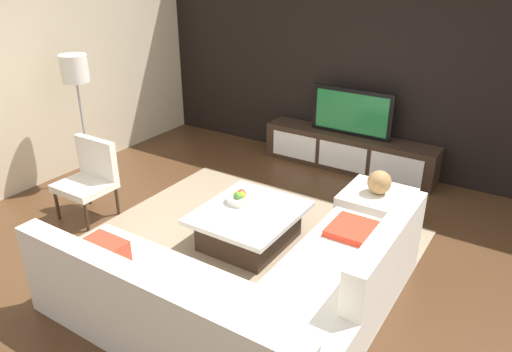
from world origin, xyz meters
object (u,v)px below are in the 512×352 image
Objects in this scene: floor_lamp at (76,77)px; fruit_bowl at (240,198)px; television at (352,112)px; decorative_ball at (379,182)px; sectional_couch at (246,295)px; accent_chair_near at (90,174)px; media_console at (348,152)px; ottoman at (376,210)px; coffee_table at (249,226)px.

fruit_bowl is (2.35, -0.01, -0.95)m from floor_lamp.
television reaches higher than decorative_ball.
accent_chair_near is at bearing 166.88° from sectional_couch.
media_console is at bearing -90.00° from television.
sectional_couch reaches higher than media_console.
television is at bearing 82.79° from fruit_bowl.
floor_lamp reaches higher than fruit_bowl.
fruit_bowl is 1.47m from decorative_ball.
ottoman is (3.49, 0.92, -1.18)m from floor_lamp.
coffee_table is 2.79m from floor_lamp.
ottoman is at bearing 14.85° from floor_lamp.
television is 1.58× the size of ottoman.
fruit_bowl is at bearing -140.70° from ottoman.
accent_chair_near reaches higher than fruit_bowl.
fruit_bowl reaches higher than ottoman.
floor_lamp is (-0.70, 0.53, 0.89)m from accent_chair_near.
fruit_bowl is (-0.28, -2.20, -0.38)m from television.
decorative_ball is (0.86, -1.27, -0.28)m from television.
sectional_couch is 9.01× the size of fruit_bowl.
accent_chair_near is at bearing -125.33° from television.
coffee_table is 1.44m from decorative_ball.
media_console is 1.56m from decorative_ball.
sectional_couch is 2.39× the size of coffee_table.
accent_chair_near is at bearing -125.33° from media_console.
accent_chair_near is at bearing -152.46° from ottoman.
fruit_bowl is at bearing -140.70° from decorative_ball.
ottoman is at bearing 80.63° from sectional_couch.
coffee_table is at bearing -2.36° from floor_lamp.
ottoman is at bearing 28.17° from accent_chair_near.
fruit_bowl is at bearing -97.21° from television.
floor_lamp is (-2.63, -2.19, 1.13)m from media_console.
fruit_bowl is at bearing 151.14° from coffee_table.
ottoman is (0.86, -1.27, -0.61)m from television.
decorative_ball is (0.86, -1.27, 0.28)m from media_console.
media_console is at bearing 99.06° from sectional_couch.
floor_lamp is (-3.15, 1.10, 1.11)m from sectional_couch.
sectional_couch is (0.52, -3.29, -0.54)m from television.
coffee_table is 0.31m from fruit_bowl.
fruit_bowl reaches higher than media_console.
decorative_ball is (0.00, 0.00, 0.33)m from ottoman.
television is 3.47m from floor_lamp.
sectional_couch is 3.60× the size of ottoman.
floor_lamp is 3.71m from decorative_ball.
sectional_couch is at bearing -99.37° from decorative_ball.
sectional_couch is 10.00× the size of decorative_ball.
fruit_bowl is (-0.18, 0.10, 0.23)m from coffee_table.
media_console is 1.44× the size of floor_lamp.
ottoman is at bearing -55.88° from media_console.
floor_lamp reaches higher than coffee_table.
media_console is 3.38× the size of ottoman.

